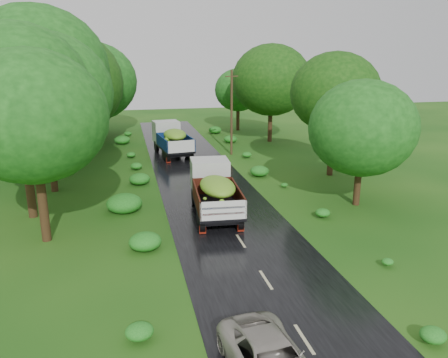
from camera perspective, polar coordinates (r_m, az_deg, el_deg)
name	(u,v)px	position (r m, az deg, el deg)	size (l,w,h in m)	color
ground	(266,280)	(18.58, 5.49, -13.02)	(120.00, 120.00, 0.00)	#0F420E
road	(236,233)	(22.88, 1.55, -7.12)	(6.50, 80.00, 0.02)	black
road_lines	(231,226)	(23.77, 0.95, -6.17)	(0.12, 69.60, 0.00)	#BFB78C
truck_near	(214,188)	(25.17, -1.31, -1.15)	(2.80, 6.76, 2.78)	black
truck_far	(171,138)	(40.47, -6.91, 5.37)	(3.22, 7.07, 2.87)	black
utility_pole	(232,112)	(40.08, 0.99, 8.76)	(1.29, 0.58, 7.69)	#382616
trees_left	(58,84)	(38.76, -20.81, 11.48)	(7.82, 34.61, 9.95)	black
trees_right	(289,93)	(40.05, 8.55, 11.02)	(5.20, 31.94, 8.26)	black
shrubs	(204,180)	(31.07, -2.57, -0.18)	(11.90, 44.00, 0.70)	#186718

